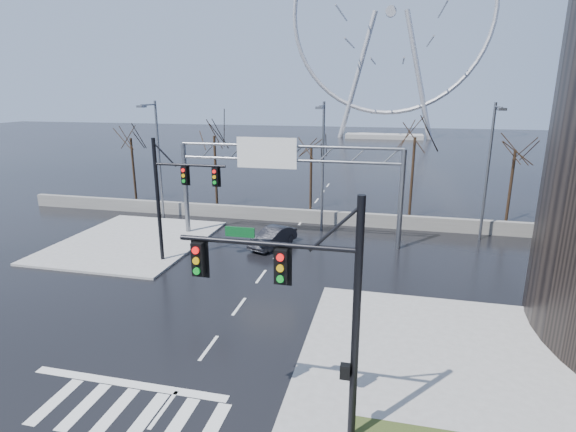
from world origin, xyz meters
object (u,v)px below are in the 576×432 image
(sign_gantry, at_px, (282,172))
(ferris_wheel, at_px, (390,21))
(signal_mast_far, at_px, (173,190))
(car, at_px, (273,237))
(signal_mast_near, at_px, (310,297))

(sign_gantry, distance_m, ferris_wheel, 82.91)
(sign_gantry, height_order, ferris_wheel, ferris_wheel)
(signal_mast_far, bearing_deg, ferris_wheel, 82.80)
(sign_gantry, xyz_separation_m, car, (-0.34, -1.54, -4.50))
(car, bearing_deg, sign_gantry, 99.32)
(signal_mast_near, relative_size, sign_gantry, 0.49)
(signal_mast_far, height_order, sign_gantry, signal_mast_far)
(sign_gantry, height_order, car, sign_gantry)
(signal_mast_near, xyz_separation_m, ferris_wheel, (-0.14, 99.04, 21.26))
(signal_mast_near, distance_m, signal_mast_far, 17.03)
(signal_mast_far, bearing_deg, signal_mast_near, -49.74)
(signal_mast_near, xyz_separation_m, car, (-5.85, 17.46, -4.19))
(signal_mast_near, relative_size, ferris_wheel, 0.16)
(ferris_wheel, bearing_deg, car, -94.01)
(sign_gantry, relative_size, ferris_wheel, 0.32)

